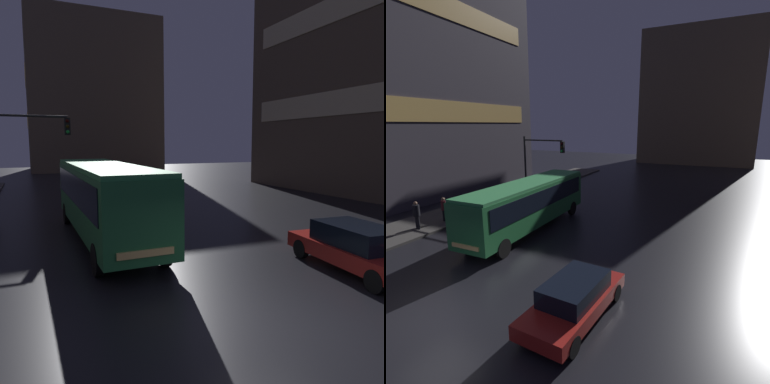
# 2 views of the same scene
# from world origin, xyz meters

# --- Properties ---
(ground_plane) EXTENTS (120.00, 120.00, 0.00)m
(ground_plane) POSITION_xyz_m (0.00, 0.00, 0.00)
(ground_plane) COLOR black
(sidewalk_left) EXTENTS (4.00, 48.00, 0.15)m
(sidewalk_left) POSITION_xyz_m (-9.00, 10.00, 0.07)
(sidewalk_left) COLOR #3D3A38
(sidewalk_left) RESTS_ON ground
(building_left_tower) EXTENTS (10.07, 25.52, 24.32)m
(building_left_tower) POSITION_xyz_m (-18.03, 12.88, 12.16)
(building_left_tower) COLOR #423D47
(building_left_tower) RESTS_ON ground
(building_far_backdrop) EXTENTS (18.07, 12.00, 21.45)m
(building_far_backdrop) POSITION_xyz_m (4.45, 51.41, 10.72)
(building_far_backdrop) COLOR #4C4238
(building_far_backdrop) RESTS_ON ground
(bus_near) EXTENTS (2.55, 11.00, 3.10)m
(bus_near) POSITION_xyz_m (-2.05, 8.86, 1.91)
(bus_near) COLOR #236B38
(bus_near) RESTS_ON ground
(car_taxi) EXTENTS (2.21, 4.78, 1.44)m
(car_taxi) POSITION_xyz_m (4.43, 2.07, 0.74)
(car_taxi) COLOR maroon
(car_taxi) RESTS_ON ground
(pedestrian_near) EXTENTS (0.46, 0.46, 1.65)m
(pedestrian_near) POSITION_xyz_m (-8.01, 7.46, 1.10)
(pedestrian_near) COLOR black
(pedestrian_near) RESTS_ON sidewalk_left
(pedestrian_mid) EXTENTS (0.54, 0.54, 1.79)m
(pedestrian_mid) POSITION_xyz_m (-8.23, 5.59, 1.23)
(pedestrian_mid) COLOR black
(pedestrian_mid) RESTS_ON sidewalk_left
(traffic_light_main) EXTENTS (3.84, 0.35, 5.61)m
(traffic_light_main) POSITION_xyz_m (-5.00, 14.78, 3.87)
(traffic_light_main) COLOR #2D2D2D
(traffic_light_main) RESTS_ON ground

